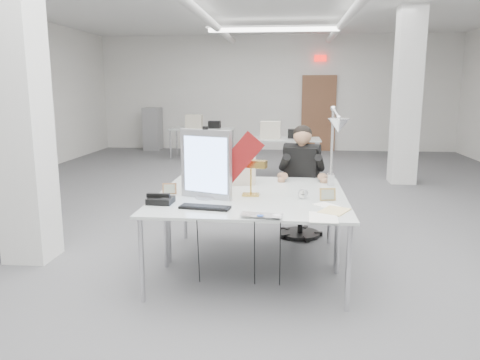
# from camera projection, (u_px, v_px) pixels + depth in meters

# --- Properties ---
(room_shell) EXTENTS (10.04, 14.04, 3.24)m
(room_shell) POSITION_uv_depth(u_px,v_px,m) (266.00, 93.00, 6.46)
(room_shell) COLOR #525254
(room_shell) RESTS_ON ground
(desk_main) EXTENTS (1.80, 0.90, 0.02)m
(desk_main) POSITION_uv_depth(u_px,v_px,m) (247.00, 207.00, 4.08)
(desk_main) COLOR silver
(desk_main) RESTS_ON room_shell
(desk_second) EXTENTS (1.80, 0.90, 0.02)m
(desk_second) POSITION_uv_depth(u_px,v_px,m) (254.00, 186.00, 4.96)
(desk_second) COLOR silver
(desk_second) RESTS_ON room_shell
(bg_desk_a) EXTENTS (1.60, 0.80, 0.02)m
(bg_desk_a) POSITION_uv_depth(u_px,v_px,m) (280.00, 139.00, 9.43)
(bg_desk_a) COLOR silver
(bg_desk_a) RESTS_ON room_shell
(bg_desk_b) EXTENTS (1.60, 0.80, 0.02)m
(bg_desk_b) POSITION_uv_depth(u_px,v_px,m) (202.00, 129.00, 11.77)
(bg_desk_b) COLOR silver
(bg_desk_b) RESTS_ON room_shell
(filing_cabinet) EXTENTS (0.45, 0.55, 1.20)m
(filing_cabinet) POSITION_uv_depth(u_px,v_px,m) (153.00, 129.00, 13.38)
(filing_cabinet) COLOR gray
(filing_cabinet) RESTS_ON room_shell
(office_chair) EXTENTS (0.62, 0.62, 1.02)m
(office_chair) POSITION_uv_depth(u_px,v_px,m) (301.00, 195.00, 5.56)
(office_chair) COLOR black
(office_chair) RESTS_ON room_shell
(seated_person) EXTENTS (0.55, 0.63, 0.80)m
(seated_person) POSITION_uv_depth(u_px,v_px,m) (302.00, 163.00, 5.43)
(seated_person) COLOR black
(seated_person) RESTS_ON office_chair
(monitor) EXTENTS (0.50, 0.23, 0.64)m
(monitor) POSITION_uv_depth(u_px,v_px,m) (206.00, 164.00, 4.29)
(monitor) COLOR #A8A7AC
(monitor) RESTS_ON desk_main
(pennant) EXTENTS (0.47, 0.01, 0.50)m
(pennant) POSITION_uv_depth(u_px,v_px,m) (239.00, 158.00, 4.21)
(pennant) COLOR maroon
(pennant) RESTS_ON monitor
(keyboard) EXTENTS (0.45, 0.21, 0.02)m
(keyboard) POSITION_uv_depth(u_px,v_px,m) (205.00, 207.00, 3.97)
(keyboard) COLOR black
(keyboard) RESTS_ON desk_main
(laptop) EXTENTS (0.36, 0.26, 0.03)m
(laptop) POSITION_uv_depth(u_px,v_px,m) (260.00, 218.00, 3.65)
(laptop) COLOR #A4A4A8
(laptop) RESTS_ON desk_main
(mouse) EXTENTS (0.10, 0.07, 0.04)m
(mouse) POSITION_uv_depth(u_px,v_px,m) (277.00, 216.00, 3.69)
(mouse) COLOR #AEADB2
(mouse) RESTS_ON desk_main
(bankers_lamp) EXTENTS (0.29, 0.17, 0.31)m
(bankers_lamp) POSITION_uv_depth(u_px,v_px,m) (251.00, 180.00, 4.42)
(bankers_lamp) COLOR gold
(bankers_lamp) RESTS_ON desk_main
(desk_phone) EXTENTS (0.23, 0.21, 0.05)m
(desk_phone) POSITION_uv_depth(u_px,v_px,m) (161.00, 200.00, 4.15)
(desk_phone) COLOR black
(desk_phone) RESTS_ON desk_main
(picture_frame_left) EXTENTS (0.14, 0.05, 0.11)m
(picture_frame_left) POSITION_uv_depth(u_px,v_px,m) (170.00, 189.00, 4.51)
(picture_frame_left) COLOR #9D6943
(picture_frame_left) RESTS_ON desk_main
(picture_frame_right) EXTENTS (0.15, 0.06, 0.12)m
(picture_frame_right) POSITION_uv_depth(u_px,v_px,m) (328.00, 194.00, 4.25)
(picture_frame_right) COLOR tan
(picture_frame_right) RESTS_ON desk_main
(desk_clock) EXTENTS (0.09, 0.06, 0.09)m
(desk_clock) POSITION_uv_depth(u_px,v_px,m) (303.00, 193.00, 4.31)
(desk_clock) COLOR #B2B2B7
(desk_clock) RESTS_ON desk_main
(paper_stack_a) EXTENTS (0.23, 0.33, 0.01)m
(paper_stack_a) POSITION_uv_depth(u_px,v_px,m) (323.00, 217.00, 3.69)
(paper_stack_a) COLOR white
(paper_stack_a) RESTS_ON desk_main
(paper_stack_b) EXTENTS (0.30, 0.34, 0.01)m
(paper_stack_b) POSITION_uv_depth(u_px,v_px,m) (334.00, 211.00, 3.89)
(paper_stack_b) COLOR #E0C886
(paper_stack_b) RESTS_ON desk_main
(paper_stack_c) EXTENTS (0.25, 0.25, 0.01)m
(paper_stack_c) POSITION_uv_depth(u_px,v_px,m) (327.00, 206.00, 4.06)
(paper_stack_c) COLOR white
(paper_stack_c) RESTS_ON desk_main
(beige_monitor) EXTENTS (0.43, 0.41, 0.34)m
(beige_monitor) POSITION_uv_depth(u_px,v_px,m) (237.00, 167.00, 5.02)
(beige_monitor) COLOR beige
(beige_monitor) RESTS_ON desk_second
(architect_lamp) EXTENTS (0.45, 0.75, 0.91)m
(architect_lamp) POSITION_uv_depth(u_px,v_px,m) (334.00, 145.00, 4.59)
(architect_lamp) COLOR #B1B0B4
(architect_lamp) RESTS_ON desk_second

